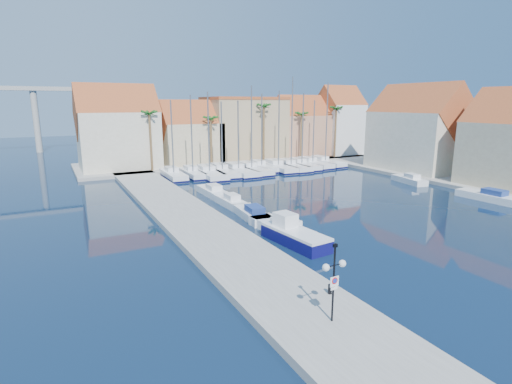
% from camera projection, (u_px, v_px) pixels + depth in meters
% --- Properties ---
extents(ground, '(260.00, 260.00, 0.00)m').
position_uv_depth(ground, '(369.00, 255.00, 29.35)').
color(ground, '#081D32').
rests_on(ground, ground).
extents(quay_west, '(6.00, 77.00, 0.50)m').
position_uv_depth(quay_west, '(193.00, 221.00, 36.92)').
color(quay_west, gray).
rests_on(quay_west, ground).
extents(shore_north, '(54.00, 16.00, 0.50)m').
position_uv_depth(shore_north, '(230.00, 161.00, 75.35)').
color(shore_north, gray).
rests_on(shore_north, ground).
extents(shore_east, '(12.00, 60.00, 0.50)m').
position_uv_depth(shore_east, '(465.00, 180.00, 56.70)').
color(shore_east, gray).
rests_on(shore_east, ground).
extents(lamp_post, '(1.36, 0.39, 3.99)m').
position_uv_depth(lamp_post, '(334.00, 271.00, 18.95)').
color(lamp_post, black).
rests_on(lamp_post, quay_west).
extents(bollard, '(0.22, 0.22, 0.56)m').
position_uv_depth(bollard, '(330.00, 289.00, 22.23)').
color(bollard, black).
rests_on(bollard, quay_west).
extents(fishing_boat, '(2.80, 6.61, 2.25)m').
position_uv_depth(fishing_boat, '(294.00, 234.00, 31.56)').
color(fishing_boat, '#0F0D50').
rests_on(fishing_boat, ground).
extents(motorboat_west_0, '(2.89, 7.15, 1.40)m').
position_uv_depth(motorboat_west_0, '(282.00, 227.00, 34.17)').
color(motorboat_west_0, white).
rests_on(motorboat_west_0, ground).
extents(motorboat_west_1, '(2.47, 6.19, 1.40)m').
position_uv_depth(motorboat_west_1, '(253.00, 214.00, 38.37)').
color(motorboat_west_1, white).
rests_on(motorboat_west_1, ground).
extents(motorboat_west_2, '(1.76, 5.33, 1.40)m').
position_uv_depth(motorboat_west_2, '(230.00, 201.00, 43.24)').
color(motorboat_west_2, white).
rests_on(motorboat_west_2, ground).
extents(motorboat_west_3, '(1.95, 6.03, 1.40)m').
position_uv_depth(motorboat_west_3, '(212.00, 191.00, 48.22)').
color(motorboat_west_3, white).
rests_on(motorboat_west_3, ground).
extents(motorboat_east_0, '(2.44, 6.88, 1.40)m').
position_uv_depth(motorboat_east_0, '(489.00, 196.00, 45.62)').
color(motorboat_east_0, white).
rests_on(motorboat_east_0, ground).
extents(motorboat_east_1, '(2.75, 5.90, 1.40)m').
position_uv_depth(motorboat_east_1, '(409.00, 179.00, 55.50)').
color(motorboat_east_1, white).
rests_on(motorboat_east_1, ground).
extents(sailboat_0, '(2.58, 8.86, 11.32)m').
position_uv_depth(sailboat_0, '(173.00, 174.00, 59.01)').
color(sailboat_0, white).
rests_on(sailboat_0, ground).
extents(sailboat_1, '(2.38, 8.39, 12.05)m').
position_uv_depth(sailboat_1, '(192.00, 173.00, 60.11)').
color(sailboat_1, white).
rests_on(sailboat_1, ground).
extents(sailboat_2, '(3.70, 11.38, 12.52)m').
position_uv_depth(sailboat_2, '(208.00, 173.00, 60.46)').
color(sailboat_2, white).
rests_on(sailboat_2, ground).
extents(sailboat_3, '(3.57, 10.75, 11.14)m').
position_uv_depth(sailboat_3, '(221.00, 171.00, 62.05)').
color(sailboat_3, white).
rests_on(sailboat_3, ground).
extents(sailboat_4, '(3.01, 11.21, 11.28)m').
position_uv_depth(sailboat_4, '(237.00, 170.00, 62.81)').
color(sailboat_4, white).
rests_on(sailboat_4, ground).
extents(sailboat_5, '(3.25, 10.92, 13.51)m').
position_uv_depth(sailboat_5, '(250.00, 169.00, 63.96)').
color(sailboat_5, white).
rests_on(sailboat_5, ground).
extents(sailboat_6, '(2.40, 8.73, 12.37)m').
position_uv_depth(sailboat_6, '(260.00, 167.00, 65.99)').
color(sailboat_6, white).
rests_on(sailboat_6, ground).
extents(sailboat_7, '(3.60, 11.02, 12.83)m').
position_uv_depth(sailboat_7, '(277.00, 166.00, 66.51)').
color(sailboat_7, white).
rests_on(sailboat_7, ground).
extents(sailboat_8, '(2.81, 10.38, 15.00)m').
position_uv_depth(sailboat_8, '(289.00, 166.00, 67.00)').
color(sailboat_8, white).
rests_on(sailboat_8, ground).
extents(sailboat_9, '(3.37, 10.23, 12.50)m').
position_uv_depth(sailboat_9, '(300.00, 165.00, 68.36)').
color(sailboat_9, white).
rests_on(sailboat_9, ground).
extents(sailboat_10, '(3.14, 10.10, 11.37)m').
position_uv_depth(sailboat_10, '(311.00, 163.00, 69.88)').
color(sailboat_10, white).
rests_on(sailboat_10, ground).
extents(sailboat_11, '(3.22, 9.82, 14.32)m').
position_uv_depth(sailboat_11, '(323.00, 162.00, 71.34)').
color(sailboat_11, white).
rests_on(sailboat_11, ground).
extents(building_0, '(12.30, 9.00, 13.50)m').
position_uv_depth(building_0, '(118.00, 131.00, 64.10)').
color(building_0, beige).
rests_on(building_0, shore_north).
extents(building_1, '(10.30, 8.00, 11.00)m').
position_uv_depth(building_1, '(190.00, 136.00, 69.78)').
color(building_1, tan).
rests_on(building_1, shore_north).
extents(building_2, '(14.20, 10.20, 11.50)m').
position_uv_depth(building_2, '(244.00, 128.00, 75.39)').
color(building_2, tan).
rests_on(building_2, shore_north).
extents(building_3, '(10.30, 8.00, 12.00)m').
position_uv_depth(building_3, '(300.00, 129.00, 80.02)').
color(building_3, tan).
rests_on(building_3, shore_north).
extents(building_4, '(8.30, 8.00, 14.00)m').
position_uv_depth(building_4, '(339.00, 122.00, 82.97)').
color(building_4, white).
rests_on(building_4, shore_north).
extents(building_6, '(9.00, 14.30, 13.50)m').
position_uv_depth(building_6, '(418.00, 131.00, 63.12)').
color(building_6, beige).
rests_on(building_6, shore_east).
extents(palm_0, '(2.60, 2.60, 10.15)m').
position_uv_depth(palm_0, '(149.00, 115.00, 61.02)').
color(palm_0, brown).
rests_on(palm_0, shore_north).
extents(palm_1, '(2.60, 2.60, 9.15)m').
position_uv_depth(palm_1, '(211.00, 120.00, 65.73)').
color(palm_1, brown).
rests_on(palm_1, shore_north).
extents(palm_2, '(2.60, 2.60, 11.15)m').
position_uv_depth(palm_2, '(264.00, 108.00, 69.83)').
color(palm_2, brown).
rests_on(palm_2, shore_north).
extents(palm_3, '(2.60, 2.60, 9.65)m').
position_uv_depth(palm_3, '(302.00, 116.00, 73.74)').
color(palm_3, brown).
rests_on(palm_3, shore_north).
extents(palm_4, '(2.60, 2.60, 10.65)m').
position_uv_depth(palm_4, '(336.00, 110.00, 77.14)').
color(palm_4, brown).
rests_on(palm_4, shore_north).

